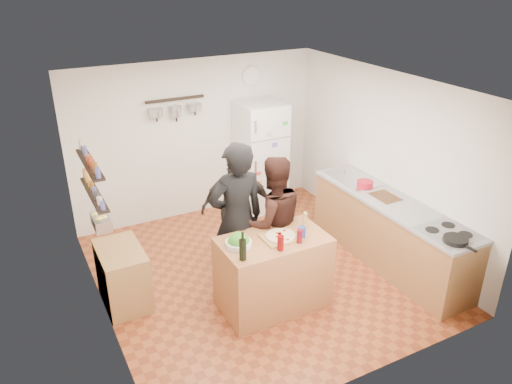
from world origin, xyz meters
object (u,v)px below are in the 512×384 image
side_table (123,276)px  salt_canister (302,232)px  person_back (237,208)px  salad_bowl (239,244)px  counter_run (389,232)px  wine_bottle (243,250)px  fridge (261,157)px  skillet (456,240)px  person_left (237,219)px  prep_island (273,272)px  red_bowl (365,184)px  wall_clock (251,76)px  pepper_mill (305,222)px  person_center (273,222)px

side_table → salt_canister: bearing=-28.4°
person_back → side_table: size_ratio=2.05×
salad_bowl → salt_canister: size_ratio=2.17×
counter_run → wine_bottle: bearing=-171.9°
counter_run → fridge: size_ratio=1.46×
salad_bowl → skillet: (2.19, -1.07, 0.01)m
person_left → counter_run: (2.10, -0.39, -0.53)m
wine_bottle → person_back: person_back is taller
prep_island → salt_canister: 0.61m
salt_canister → person_left: person_left is taller
skillet → wine_bottle: bearing=160.6°
person_left → red_bowl: size_ratio=8.67×
side_table → prep_island: bearing=-29.6°
red_bowl → person_back: bearing=166.1°
prep_island → red_bowl: size_ratio=5.54×
person_back → side_table: person_back is taller
prep_island → skillet: (1.77, -1.02, 0.49)m
wine_bottle → salt_canister: wine_bottle is taller
counter_run → wall_clock: wall_clock is taller
counter_run → person_back: bearing=152.2°
pepper_mill → counter_run: 1.53m
salt_canister → fridge: size_ratio=0.08×
prep_island → wine_bottle: (-0.50, -0.22, 0.57)m
prep_island → salt_canister: size_ratio=9.22×
person_left → person_back: bearing=-114.7°
side_table → person_left: bearing=-15.9°
pepper_mill → salt_canister: 0.23m
person_center → person_back: bearing=-68.0°
prep_island → person_back: bearing=87.0°
wall_clock → counter_run: bearing=-74.1°
wall_clock → side_table: 3.72m
skillet → salad_bowl: bearing=154.0°
counter_run → pepper_mill: bearing=-177.3°
prep_island → pepper_mill: 0.71m
person_center → person_back: (-0.17, 0.65, -0.04)m
pepper_mill → skillet: (1.32, -1.07, -0.05)m
wall_clock → pepper_mill: bearing=-104.0°
side_table → fridge: bearing=29.6°
prep_island → salt_canister: salt_canister is taller
salt_canister → fridge: 2.67m
person_left → red_bowl: bearing=-174.8°
pepper_mill → wall_clock: 3.01m
prep_island → red_bowl: 2.00m
wall_clock → salad_bowl: bearing=-119.8°
salad_bowl → wine_bottle: 0.30m
prep_island → red_bowl: bearing=19.3°
prep_island → fridge: bearing=65.0°
counter_run → red_bowl: 0.74m
skillet → person_left: bearing=142.6°
prep_island → skillet: size_ratio=4.51×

